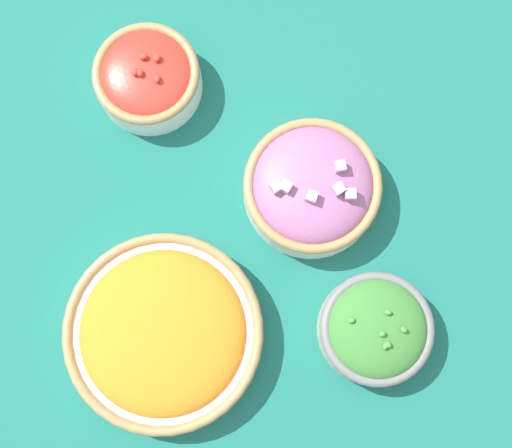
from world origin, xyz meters
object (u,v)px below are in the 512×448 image
at_px(bowl_carrots, 164,333).
at_px(bowl_broccoli, 376,329).
at_px(bowl_red_onion, 312,187).
at_px(bowl_cherry_tomatoes, 147,77).

height_order(bowl_carrots, bowl_broccoli, bowl_broccoli).
bearing_deg(bowl_broccoli, bowl_carrots, 95.31).
xyz_separation_m(bowl_red_onion, bowl_broccoli, (-0.16, -0.08, -0.00)).
height_order(bowl_carrots, bowl_cherry_tomatoes, bowl_cherry_tomatoes).
xyz_separation_m(bowl_red_onion, bowl_cherry_tomatoes, (0.12, 0.21, -0.00)).
bearing_deg(bowl_broccoli, bowl_red_onion, 27.56).
bearing_deg(bowl_cherry_tomatoes, bowl_broccoli, -134.03).
distance_m(bowl_broccoli, bowl_cherry_tomatoes, 0.40).
bearing_deg(bowl_carrots, bowl_red_onion, -41.03).
bearing_deg(bowl_cherry_tomatoes, bowl_red_onion, -120.41).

